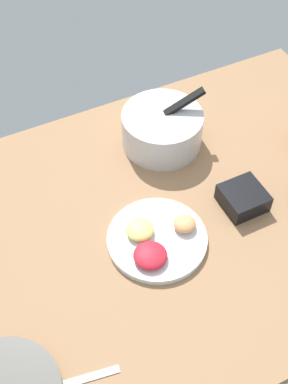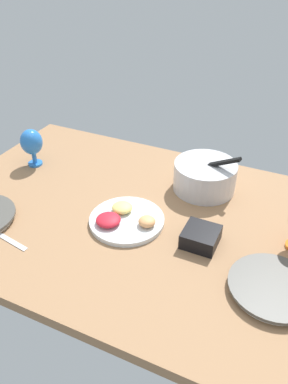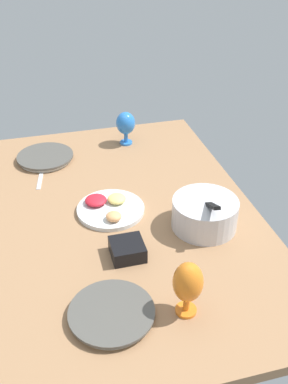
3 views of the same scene
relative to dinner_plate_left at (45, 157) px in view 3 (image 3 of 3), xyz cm
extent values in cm
cube|color=#99704C|center=(52.69, 27.87, -3.36)|extent=(160.00, 104.00, 4.00)
cylinder|color=silver|center=(0.00, 0.00, -0.54)|extent=(24.74, 24.74, 1.64)
cylinder|color=#4E4C47|center=(0.00, 0.00, 0.77)|extent=(26.89, 26.89, 0.98)
cylinder|color=silver|center=(103.18, 11.76, -0.56)|extent=(24.38, 24.38, 1.61)
cylinder|color=#4E4C47|center=(103.18, 11.76, 0.73)|extent=(26.50, 26.50, 0.96)
cylinder|color=silver|center=(68.21, 55.09, 4.47)|extent=(25.09, 25.09, 11.66)
cylinder|color=white|center=(68.21, 55.09, 7.96)|extent=(22.59, 22.59, 2.10)
cube|color=black|center=(72.60, 55.09, 11.55)|extent=(18.44, 5.25, 10.48)
cylinder|color=silver|center=(49.64, 22.16, -0.46)|extent=(27.30, 27.30, 1.80)
ellipsoid|color=#F2A566|center=(57.84, 21.84, 2.05)|extent=(6.08, 6.08, 3.23)
ellipsoid|color=#F9E072|center=(46.11, 25.47, 1.95)|extent=(7.58, 7.58, 3.02)
ellipsoid|color=red|center=(44.98, 17.00, 1.90)|extent=(8.87, 8.87, 2.92)
cylinder|color=orange|center=(106.93, 34.26, -0.86)|extent=(6.66, 6.66, 1.00)
cylinder|color=orange|center=(106.93, 34.26, 1.94)|extent=(2.00, 2.00, 4.60)
ellipsoid|color=orange|center=(106.93, 34.26, 11.04)|extent=(9.19, 9.19, 13.60)
cylinder|color=blue|center=(-6.85, 41.52, -0.86)|extent=(6.35, 6.35, 1.00)
cylinder|color=blue|center=(-6.85, 41.52, 1.94)|extent=(2.00, 2.00, 4.61)
ellipsoid|color=blue|center=(-6.85, 41.52, 10.00)|extent=(9.63, 9.63, 11.51)
cube|color=black|center=(77.36, 22.67, 1.44)|extent=(11.66, 11.66, 5.61)
cube|color=tan|center=(77.36, 22.67, 3.24)|extent=(9.56, 9.56, 1.80)
cube|color=silver|center=(17.04, -3.68, -1.06)|extent=(18.05, 4.79, 0.60)
camera|label=1|loc=(12.27, -45.52, 113.83)|focal=47.45mm
camera|label=2|loc=(101.09, -73.31, 86.88)|focal=35.77mm
camera|label=3|loc=(195.39, -2.55, 105.85)|focal=42.04mm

